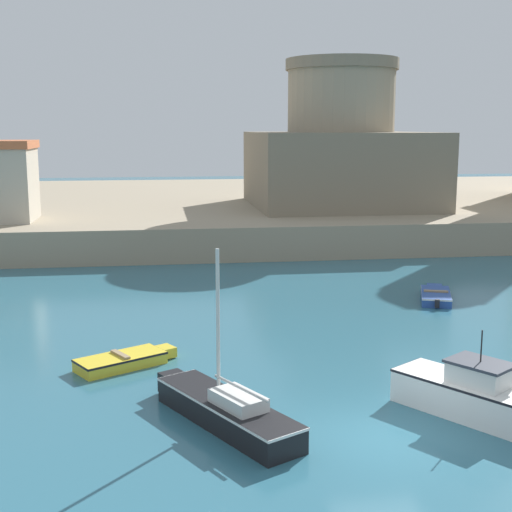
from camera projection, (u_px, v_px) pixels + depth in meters
ground_plane at (386, 438)px, 18.54m from camera, size 200.00×200.00×0.00m
quay_seawall at (224, 208)px, 61.86m from camera, size 120.00×40.00×2.08m
dinghy_yellow_1 at (124, 360)px, 24.01m from camera, size 3.51×2.60×0.49m
motorboat_white_2 at (477, 396)px, 19.75m from camera, size 3.87×4.87×2.53m
dinghy_blue_4 at (436, 295)px, 33.26m from camera, size 2.25×3.69×0.49m
sailboat_black_5 at (225, 409)px, 19.29m from camera, size 3.70×5.64×4.82m
fortress at (340, 154)px, 53.47m from camera, size 13.01×13.01×10.80m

